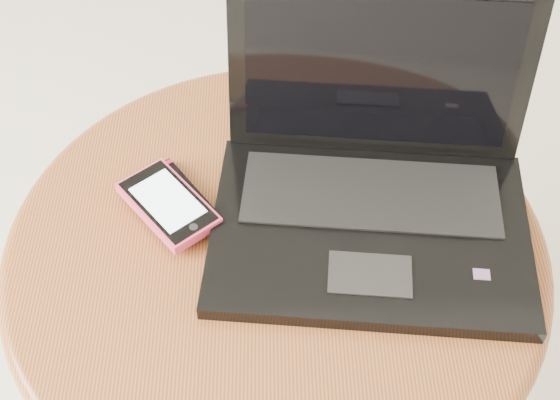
{
  "coord_description": "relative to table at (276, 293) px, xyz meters",
  "views": [
    {
      "loc": [
        -0.03,
        -0.59,
        1.23
      ],
      "look_at": [
        -0.02,
        -0.03,
        0.57
      ],
      "focal_mm": 49.39,
      "sensor_mm": 36.0,
      "label": 1
    }
  ],
  "objects": [
    {
      "name": "phone_pink",
      "position": [
        -0.13,
        0.04,
        0.13
      ],
      "size": [
        0.13,
        0.14,
        0.02
      ],
      "color": "#E63A5F",
      "rests_on": "phone_black"
    },
    {
      "name": "laptop",
      "position": [
        0.11,
        0.05,
        0.15
      ],
      "size": [
        0.39,
        0.34,
        0.24
      ],
      "color": "black",
      "rests_on": "table"
    },
    {
      "name": "phone_black",
      "position": [
        -0.12,
        0.06,
        0.11
      ],
      "size": [
        0.12,
        0.13,
        0.01
      ],
      "color": "black",
      "rests_on": "table"
    },
    {
      "name": "table",
      "position": [
        0.0,
        0.0,
        0.0
      ],
      "size": [
        0.64,
        0.64,
        0.51
      ],
      "color": "brown",
      "rests_on": "ground"
    }
  ]
}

